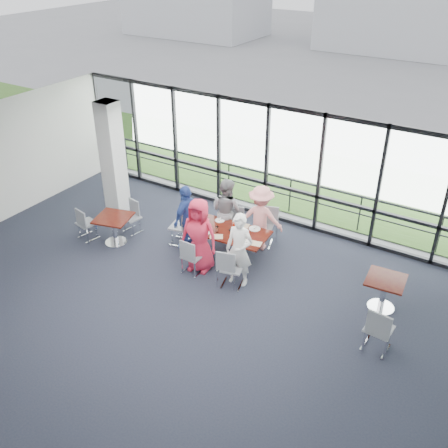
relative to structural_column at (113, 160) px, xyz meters
The scene contains 39 objects.
floor 4.96m from the structural_column, 39.81° to the right, with size 12.00×10.00×0.02m, color #1F2231.
ceiling 4.95m from the structural_column, 39.81° to the right, with size 12.00×10.00×0.04m, color silver.
curtain_wall_back 4.12m from the structural_column, 29.05° to the left, with size 12.00×0.10×3.20m, color white.
structural_column is the anchor object (origin of this frame).
apron 8.04m from the structural_column, 62.78° to the left, with size 80.00×70.00×0.02m, color gray.
grass_strip 6.36m from the structural_column, 54.25° to the left, with size 80.00×5.00×0.01m, color #355D1A.
hangar_aux 28.85m from the structural_column, 119.94° to the left, with size 10.00×6.00×4.00m, color #B9BBC1.
guard_rail 4.57m from the structural_column, 35.84° to the left, with size 0.06×0.06×12.00m, color #2D2D33.
main_table 4.02m from the structural_column, ahead, with size 1.85×1.10×0.75m.
side_table_left 1.90m from the structural_column, 50.66° to the right, with size 1.02×1.02×0.75m.
side_table_right 7.63m from the structural_column, ahead, with size 0.83×0.83×0.75m.
diner_near_left 3.72m from the structural_column, 16.98° to the right, with size 0.88×0.58×1.81m, color red.
diner_near_right 4.73m from the structural_column, 13.12° to the right, with size 0.63×0.46×1.74m, color white.
diner_far_left 3.46m from the structural_column, ahead, with size 0.83×0.51×1.71m, color gray.
diner_far_right 4.36m from the structural_column, ahead, with size 1.09×0.56×1.69m, color pink.
diner_end 2.85m from the structural_column, ahead, with size 0.99×0.54×1.70m, color #2B4696.
chair_main_nl 3.84m from the structural_column, 20.26° to the right, with size 0.43×0.43×0.88m, color gray, non-canonical shape.
chair_main_nr 4.79m from the structural_column, 15.47° to the right, with size 0.46×0.46×0.93m, color gray, non-canonical shape.
chair_main_fl 3.67m from the structural_column, ahead, with size 0.41×0.41×0.83m, color gray, non-canonical shape.
chair_main_fr 4.44m from the structural_column, ahead, with size 0.48×0.48×0.98m, color gray, non-canonical shape.
chair_main_end 2.73m from the structural_column, ahead, with size 0.48×0.48×0.98m, color gray, non-canonical shape.
chair_spare_la 1.89m from the structural_column, 79.43° to the right, with size 0.43×0.43×0.88m, color gray, non-canonical shape.
chair_spare_lb 1.69m from the structural_column, 30.66° to the right, with size 0.41×0.41×0.84m, color gray, non-canonical shape.
chair_spare_r 8.05m from the structural_column, 10.88° to the right, with size 0.48×0.48×0.98m, color gray, non-canonical shape.
plate_nl 3.56m from the structural_column, 11.51° to the right, with size 0.28×0.28×0.01m, color white.
plate_nr 4.56m from the structural_column, ahead, with size 0.24×0.24×0.01m, color white.
plate_fl 3.50m from the structural_column, ahead, with size 0.24×0.24×0.01m, color white.
plate_fr 4.40m from the structural_column, ahead, with size 0.28×0.28×0.01m, color white.
plate_end 3.24m from the structural_column, ahead, with size 0.26×0.26×0.01m, color white.
tumbler_a 3.75m from the structural_column, ahead, with size 0.08×0.08×0.15m, color white.
tumbler_b 4.23m from the structural_column, ahead, with size 0.07×0.07×0.13m, color white.
tumbler_c 4.02m from the structural_column, ahead, with size 0.07×0.07×0.14m, color white.
tumbler_d 3.41m from the structural_column, ahead, with size 0.07×0.07×0.15m, color white.
menu_a 3.88m from the structural_column, 10.62° to the right, with size 0.30×0.21×0.00m, color silver.
menu_b 4.73m from the structural_column, ahead, with size 0.31×0.22×0.00m, color silver.
menu_c 4.08m from the structural_column, ahead, with size 0.31×0.21×0.00m, color silver.
condiment_caddy 3.99m from the structural_column, ahead, with size 0.10×0.07×0.04m, color black.
ketchup_bottle 3.99m from the structural_column, ahead, with size 0.06×0.06×0.18m, color #981F0A.
green_bottle 4.08m from the structural_column, ahead, with size 0.05×0.05×0.20m, color #1A7826.
Camera 1 is at (5.45, -6.01, 6.86)m, focal length 40.00 mm.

